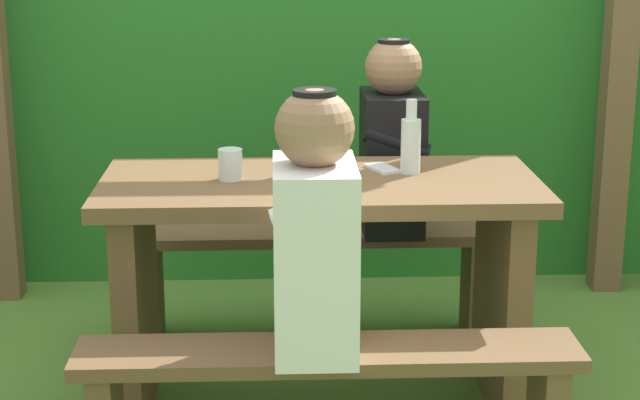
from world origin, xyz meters
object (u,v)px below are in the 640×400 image
Objects in this scene: bench_near at (328,389)px; person_white_shirt at (315,232)px; bench_far at (314,261)px; drinking_glass at (230,164)px; bottle_left at (295,148)px; person_black_coat at (392,143)px; cell_phone at (383,168)px; bottle_right at (411,143)px; picnic_table at (320,255)px.

person_white_shirt is at bearing 174.94° from bench_near.
person_white_shirt is (-0.04, -1.12, 0.46)m from bench_far.
person_white_shirt is 7.23× the size of drinking_glass.
person_white_shirt is at bearing -91.91° from bench_far.
drinking_glass is at bearing -166.48° from bottle_left.
bench_far is 1.21m from person_white_shirt.
person_black_coat reaches higher than bench_far.
person_black_coat is at bearing 73.59° from person_white_shirt.
person_black_coat is at bearing 57.54° from cell_phone.
bench_near is 10.00× the size of cell_phone.
person_white_shirt is 3.17× the size of bottle_left.
person_white_shirt is 0.72m from cell_phone.
bench_near is 0.83m from bottle_left.
drinking_glass is at bearing 170.36° from cell_phone.
bottle_right reaches higher than bench_far.
bench_near is at bearing -129.60° from cell_phone.
bottle_right reaches higher than drinking_glass.
cell_phone is (0.21, -0.45, 0.47)m from bench_far.
person_black_coat is 0.50m from bottle_right.
bottle_right is (0.30, 0.07, 0.35)m from picnic_table.
picnic_table is at bearing -1.21° from drinking_glass.
bench_near is 14.07× the size of drinking_glass.
picnic_table is 1.95× the size of person_black_coat.
bench_far is 0.75m from bottle_left.
picnic_table is 14.07× the size of drinking_glass.
bottle_right is (0.01, -0.49, 0.11)m from person_black_coat.
bottle_right is (0.33, 0.63, 0.11)m from person_white_shirt.
bench_far is at bearing 179.35° from person_black_coat.
bench_near is 5.78× the size of bottle_right.
person_black_coat is 0.45m from cell_phone.
picnic_table is 0.60m from bench_far.
bottle_left is at bearing 97.23° from bench_near.
drinking_glass is 0.71× the size of cell_phone.
person_white_shirt and person_black_coat have the same top height.
bench_far is (0.00, 1.12, 0.00)m from bench_near.
person_white_shirt reaches higher than cell_phone.
person_black_coat is 5.14× the size of cell_phone.
person_white_shirt is 1.17m from person_black_coat.
person_white_shirt reaches higher than picnic_table.
bottle_right is at bearing 2.38° from bottle_left.
bench_far is 5.78× the size of bottle_right.
person_white_shirt is 0.62m from bottle_left.
bottle_left reaches higher than drinking_glass.
bottle_left reaches higher than cell_phone.
bottle_right is (0.30, 0.63, 0.56)m from bench_near.
drinking_glass is at bearing -117.07° from bench_far.
bench_far is 0.54m from person_black_coat.
bottle_left reaches higher than bench_far.
cell_phone reaches higher than picnic_table.
person_black_coat reaches higher than picnic_table.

